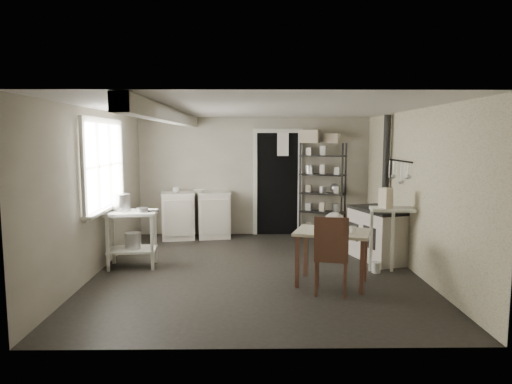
{
  "coord_description": "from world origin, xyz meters",
  "views": [
    {
      "loc": [
        -0.09,
        -6.42,
        1.89
      ],
      "look_at": [
        0.0,
        0.3,
        1.1
      ],
      "focal_mm": 32.0,
      "sensor_mm": 36.0,
      "label": 1
    }
  ],
  "objects_px": {
    "prep_table": "(132,240)",
    "stockpot": "(122,203)",
    "base_cabinets": "(196,214)",
    "chair": "(331,254)",
    "work_table": "(332,256)",
    "shelf_rack": "(323,188)",
    "stove": "(379,232)",
    "flour_sack": "(334,227)"
  },
  "relations": [
    {
      "from": "work_table",
      "to": "prep_table",
      "type": "bearing_deg",
      "value": 162.92
    },
    {
      "from": "stove",
      "to": "work_table",
      "type": "bearing_deg",
      "value": -145.28
    },
    {
      "from": "stockpot",
      "to": "shelf_rack",
      "type": "xyz_separation_m",
      "value": [
        3.3,
        2.05,
        0.01
      ]
    },
    {
      "from": "shelf_rack",
      "to": "stove",
      "type": "xyz_separation_m",
      "value": [
        0.61,
        -1.77,
        -0.51
      ]
    },
    {
      "from": "base_cabinets",
      "to": "shelf_rack",
      "type": "xyz_separation_m",
      "value": [
        2.43,
        0.12,
        0.49
      ]
    },
    {
      "from": "prep_table",
      "to": "stove",
      "type": "xyz_separation_m",
      "value": [
        3.75,
        0.35,
        0.04
      ]
    },
    {
      "from": "stockpot",
      "to": "stove",
      "type": "height_order",
      "value": "stockpot"
    },
    {
      "from": "stove",
      "to": "work_table",
      "type": "distance_m",
      "value": 1.54
    },
    {
      "from": "prep_table",
      "to": "work_table",
      "type": "distance_m",
      "value": 2.93
    },
    {
      "from": "chair",
      "to": "stockpot",
      "type": "bearing_deg",
      "value": 167.68
    },
    {
      "from": "base_cabinets",
      "to": "chair",
      "type": "bearing_deg",
      "value": -66.25
    },
    {
      "from": "stockpot",
      "to": "work_table",
      "type": "relative_size",
      "value": 0.29
    },
    {
      "from": "stove",
      "to": "chair",
      "type": "relative_size",
      "value": 1.05
    },
    {
      "from": "stockpot",
      "to": "shelf_rack",
      "type": "relative_size",
      "value": 0.15
    },
    {
      "from": "stove",
      "to": "base_cabinets",
      "type": "bearing_deg",
      "value": 134.37
    },
    {
      "from": "work_table",
      "to": "flour_sack",
      "type": "xyz_separation_m",
      "value": [
        0.52,
        2.66,
        -0.14
      ]
    },
    {
      "from": "stove",
      "to": "work_table",
      "type": "height_order",
      "value": "stove"
    },
    {
      "from": "work_table",
      "to": "shelf_rack",
      "type": "bearing_deg",
      "value": 83.46
    },
    {
      "from": "prep_table",
      "to": "flour_sack",
      "type": "relative_size",
      "value": 1.58
    },
    {
      "from": "base_cabinets",
      "to": "shelf_rack",
      "type": "height_order",
      "value": "shelf_rack"
    },
    {
      "from": "base_cabinets",
      "to": "work_table",
      "type": "relative_size",
      "value": 1.44
    },
    {
      "from": "prep_table",
      "to": "stockpot",
      "type": "xyz_separation_m",
      "value": [
        -0.16,
        0.07,
        0.54
      ]
    },
    {
      "from": "base_cabinets",
      "to": "flour_sack",
      "type": "distance_m",
      "value": 2.63
    },
    {
      "from": "base_cabinets",
      "to": "shelf_rack",
      "type": "distance_m",
      "value": 2.48
    },
    {
      "from": "prep_table",
      "to": "flour_sack",
      "type": "bearing_deg",
      "value": 28.38
    },
    {
      "from": "prep_table",
      "to": "stove",
      "type": "height_order",
      "value": "stove"
    },
    {
      "from": "stockpot",
      "to": "chair",
      "type": "xyz_separation_m",
      "value": [
        2.89,
        -1.26,
        -0.45
      ]
    },
    {
      "from": "chair",
      "to": "flour_sack",
      "type": "distance_m",
      "value": 3.06
    },
    {
      "from": "prep_table",
      "to": "stockpot",
      "type": "bearing_deg",
      "value": 156.24
    },
    {
      "from": "flour_sack",
      "to": "stockpot",
      "type": "bearing_deg",
      "value": -153.6
    },
    {
      "from": "shelf_rack",
      "to": "base_cabinets",
      "type": "bearing_deg",
      "value": -152.87
    },
    {
      "from": "shelf_rack",
      "to": "flour_sack",
      "type": "height_order",
      "value": "shelf_rack"
    },
    {
      "from": "stockpot",
      "to": "base_cabinets",
      "type": "xyz_separation_m",
      "value": [
        0.87,
        1.92,
        -0.48
      ]
    },
    {
      "from": "prep_table",
      "to": "stove",
      "type": "bearing_deg",
      "value": 5.32
    },
    {
      "from": "base_cabinets",
      "to": "chair",
      "type": "relative_size",
      "value": 1.37
    },
    {
      "from": "base_cabinets",
      "to": "stockpot",
      "type": "bearing_deg",
      "value": -122.91
    },
    {
      "from": "prep_table",
      "to": "base_cabinets",
      "type": "bearing_deg",
      "value": 70.33
    },
    {
      "from": "shelf_rack",
      "to": "chair",
      "type": "height_order",
      "value": "shelf_rack"
    },
    {
      "from": "work_table",
      "to": "chair",
      "type": "height_order",
      "value": "chair"
    },
    {
      "from": "flour_sack",
      "to": "shelf_rack",
      "type": "bearing_deg",
      "value": 119.12
    },
    {
      "from": "stockpot",
      "to": "stove",
      "type": "xyz_separation_m",
      "value": [
        3.91,
        0.28,
        -0.5
      ]
    },
    {
      "from": "prep_table",
      "to": "chair",
      "type": "relative_size",
      "value": 0.85
    }
  ]
}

